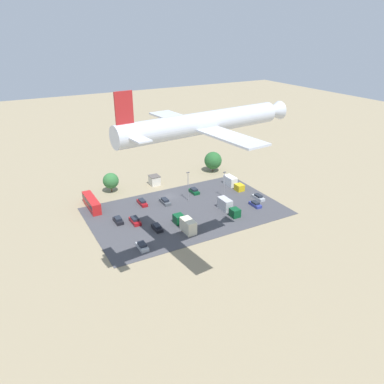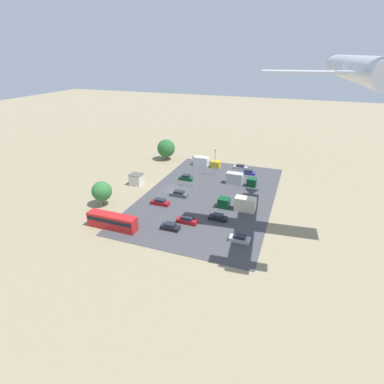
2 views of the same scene
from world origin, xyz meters
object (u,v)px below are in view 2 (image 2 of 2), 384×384
object	(u,v)px
parked_car_1	(240,167)
parked_car_2	(160,202)
parked_car_3	(218,217)
parked_truck_0	(239,179)
bus	(112,221)
parked_car_5	(240,239)
parked_truck_2	(205,162)
parked_car_0	(186,178)
parked_car_6	(170,227)
shed_building	(136,179)
parked_car_8	(249,172)
parked_truck_1	(239,204)
parked_car_7	(187,220)
airplane	(354,68)
parked_car_4	(179,194)

from	to	relation	value
parked_car_1	parked_car_2	size ratio (longest dim) A/B	0.95
parked_car_3	parked_truck_0	distance (m)	21.86
bus	parked_car_2	xyz separation A→B (m)	(-13.65, 4.90, -1.12)
parked_car_2	parked_car_5	size ratio (longest dim) A/B	1.13
parked_car_3	parked_truck_2	bearing A→B (deg)	22.71
parked_car_0	parked_car_2	distance (m)	17.49
bus	parked_car_6	size ratio (longest dim) A/B	2.77
shed_building	bus	distance (m)	24.10
parked_car_8	parked_truck_2	xyz separation A→B (m)	(-2.55, -15.33, 0.78)
parked_car_5	parked_truck_1	bearing A→B (deg)	12.95
shed_building	parked_car_0	size ratio (longest dim) A/B	0.88
parked_car_0	parked_car_7	world-z (taller)	parked_car_7
parked_truck_2	airplane	distance (m)	57.30
parked_car_6	parked_car_5	bearing A→B (deg)	93.03
parked_car_6	parked_car_0	bearing A→B (deg)	-165.72
parked_truck_1	airplane	xyz separation A→B (m)	(5.03, 18.41, 31.06)
parked_car_7	bus	bearing A→B (deg)	-62.19
parked_car_1	parked_truck_0	distance (m)	13.13
parked_car_2	airplane	xyz separation A→B (m)	(0.75, 37.67, 32.00)
parked_car_4	airplane	world-z (taller)	airplane
parked_truck_1	parked_car_3	bearing A→B (deg)	152.03
parked_car_1	parked_car_3	world-z (taller)	parked_car_3
parked_truck_1	parked_truck_0	bearing A→B (deg)	12.00
parked_car_1	parked_car_7	world-z (taller)	parked_car_7
parked_car_5	parked_car_7	xyz separation A→B (m)	(-3.06, -12.67, 0.08)
parked_car_6	parked_truck_0	distance (m)	30.73
bus	parked_car_1	world-z (taller)	bus
bus	parked_truck_0	size ratio (longest dim) A/B	1.31
parked_car_6	shed_building	bearing A→B (deg)	-134.76
parked_car_6	parked_truck_1	xyz separation A→B (m)	(-14.12, 12.07, 0.96)
parked_car_1	parked_car_8	world-z (taller)	parked_car_8
parked_car_0	parked_car_8	size ratio (longest dim) A/B	0.97
shed_building	parked_truck_1	distance (m)	31.81
shed_building	parked_car_0	bearing A→B (deg)	123.40
bus	parked_car_5	distance (m)	27.63
shed_building	parked_car_5	size ratio (longest dim) A/B	0.86
shed_building	airplane	distance (m)	59.59
parked_car_1	parked_car_6	size ratio (longest dim) A/B	1.11
parked_car_2	parked_car_7	world-z (taller)	parked_car_7
parked_car_2	airplane	world-z (taller)	airplane
parked_car_4	parked_truck_1	world-z (taller)	parked_truck_1
parked_car_0	parked_car_4	world-z (taller)	parked_car_0
parked_car_4	parked_car_6	size ratio (longest dim) A/B	1.16
parked_truck_1	parked_truck_2	distance (m)	32.05
parked_car_8	parked_car_6	bearing A→B (deg)	-14.51
parked_car_8	parked_truck_0	distance (m)	9.15
parked_car_8	airplane	xyz separation A→B (m)	(29.36, 20.53, 32.05)
parked_car_5	parked_truck_2	distance (m)	45.14
shed_building	bus	xyz separation A→B (m)	(22.99, 7.25, 0.24)
parked_car_4	parked_car_6	world-z (taller)	parked_car_6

